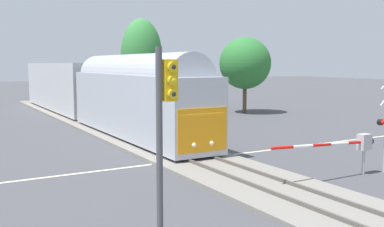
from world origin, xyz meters
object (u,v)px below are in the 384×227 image
traffic_signal_far_side (196,84)px  crossing_gate_near (354,144)px  commuter_train (92,89)px  maple_right_background (245,63)px  elm_centre_background (141,56)px  traffic_signal_near_left (165,120)px

traffic_signal_far_side → crossing_gate_near: bearing=-94.6°
commuter_train → traffic_signal_far_side: size_ratio=7.63×
traffic_signal_far_side → maple_right_background: size_ratio=0.67×
commuter_train → elm_centre_background: 12.70m
commuter_train → traffic_signal_near_left: commuter_train is taller
crossing_gate_near → traffic_signal_far_side: size_ratio=1.17×
commuter_train → elm_centre_background: elm_centre_background is taller
crossing_gate_near → commuter_train: bearing=101.4°
commuter_train → elm_centre_background: bearing=47.7°
crossing_gate_near → traffic_signal_near_left: traffic_signal_near_left is taller
traffic_signal_far_side → elm_centre_background: bearing=81.1°
crossing_gate_near → maple_right_background: bearing=64.5°
crossing_gate_near → elm_centre_background: elm_centre_background is taller
maple_right_background → elm_centre_background: 11.63m
elm_centre_background → commuter_train: bearing=-132.3°
crossing_gate_near → elm_centre_background: (3.77, 31.80, 4.31)m
commuter_train → maple_right_background: 15.47m
commuter_train → elm_centre_background: (8.32, 9.14, 2.93)m
crossing_gate_near → traffic_signal_near_left: (-10.88, -3.52, 2.13)m
commuter_train → traffic_signal_near_left: size_ratio=7.15×
commuter_train → traffic_signal_near_left: 26.96m
traffic_signal_near_left → maple_right_background: (21.65, 26.07, 1.35)m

